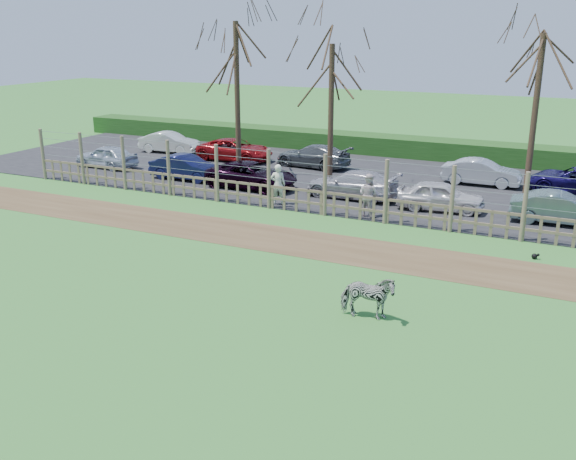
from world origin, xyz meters
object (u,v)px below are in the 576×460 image
at_px(car_7, 169,142).
at_px(car_8, 235,150).
at_px(car_4, 441,196).
at_px(zebra, 367,297).
at_px(car_2, 252,175).
at_px(crow, 535,256).
at_px(car_1, 186,167).
at_px(tree_left, 236,62).
at_px(visitor_a, 278,184).
at_px(visitor_b, 368,195).
at_px(tree_mid, 332,80).
at_px(car_3, 352,184).
at_px(car_0, 107,156).
at_px(car_11, 481,172).
at_px(tree_right, 539,77).
at_px(car_5, 560,209).
at_px(car_9, 313,156).

distance_m(car_7, car_8, 4.75).
bearing_deg(car_8, car_4, -113.44).
bearing_deg(zebra, car_2, 30.50).
relative_size(crow, car_1, 0.07).
distance_m(car_1, car_7, 7.41).
height_order(tree_left, visitor_a, tree_left).
xyz_separation_m(tree_left, crow, (14.63, -6.22, -5.52)).
xyz_separation_m(visitor_b, car_4, (2.40, 2.08, -0.26)).
bearing_deg(visitor_b, tree_mid, -34.75).
bearing_deg(car_3, tree_left, -101.01).
xyz_separation_m(car_0, car_11, (18.74, 4.58, 0.00)).
xyz_separation_m(crow, car_3, (-8.07, 4.74, 0.54)).
relative_size(car_0, car_8, 0.82).
distance_m(tree_right, car_11, 5.47).
relative_size(visitor_a, car_1, 0.47).
bearing_deg(car_7, car_2, -129.10).
bearing_deg(car_4, car_0, 81.06).
distance_m(tree_mid, car_1, 8.23).
height_order(car_1, car_2, same).
distance_m(tree_right, car_0, 21.63).
bearing_deg(car_1, car_5, -90.59).
bearing_deg(car_11, car_7, 88.01).
bearing_deg(crow, tree_left, 156.95).
bearing_deg(car_8, car_11, -90.95).
relative_size(zebra, crow, 5.75).
distance_m(car_3, car_5, 8.51).
xyz_separation_m(visitor_a, car_3, (2.44, 2.40, -0.26)).
bearing_deg(zebra, car_9, 17.76).
bearing_deg(tree_right, car_5, -64.60).
bearing_deg(car_4, tree_right, -48.30).
height_order(visitor_a, car_9, visitor_a).
height_order(zebra, car_4, car_4).
xyz_separation_m(visitor_a, car_0, (-11.58, 2.75, -0.26)).
relative_size(tree_mid, car_4, 1.94).
relative_size(visitor_b, car_2, 0.40).
relative_size(crow, car_2, 0.06).
bearing_deg(tree_left, car_5, -6.79).
relative_size(tree_mid, car_8, 1.58).
bearing_deg(car_3, tree_mid, -138.66).
bearing_deg(tree_mid, visitor_a, -94.49).
distance_m(zebra, car_5, 11.75).
xyz_separation_m(visitor_a, car_5, (10.95, 2.09, -0.26)).
bearing_deg(car_8, car_9, -87.85).
bearing_deg(tree_mid, car_0, -169.87).
bearing_deg(tree_right, tree_left, -173.66).
xyz_separation_m(tree_mid, car_4, (6.03, -2.85, -4.23)).
height_order(tree_left, car_4, tree_left).
distance_m(tree_left, car_7, 9.39).
relative_size(car_0, car_4, 1.00).
bearing_deg(car_9, car_5, 73.14).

